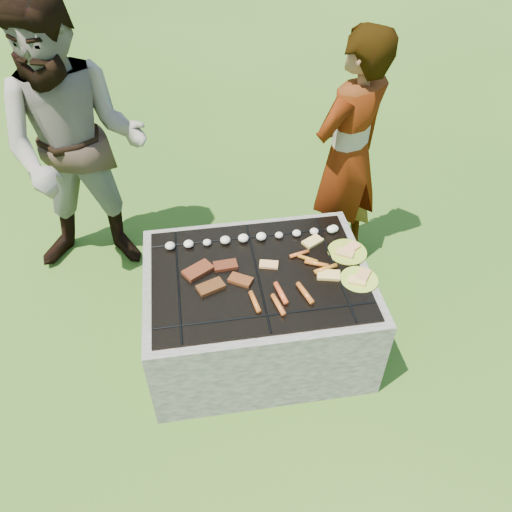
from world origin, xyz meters
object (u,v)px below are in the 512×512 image
Objects in this scene: fire_pit at (257,311)px; bystander at (77,148)px; plate_near at (359,279)px; plate_far at (347,252)px; cook at (348,156)px.

bystander is (-1.02, 0.96, 0.68)m from fire_pit.
plate_near reaches higher than fire_pit.
fire_pit is 1.55m from bystander.
fire_pit is at bearing -170.19° from plate_far.
fire_pit is 0.68× the size of bystander.
plate_far is (0.56, 0.10, 0.33)m from fire_pit.
fire_pit is 1.20m from cook.
plate_near is at bearing -28.82° from bystander.
plate_near is 0.95m from cook.
cook is (0.17, 0.67, 0.24)m from plate_far.
plate_far is at bearing 90.14° from plate_near.
plate_near is 1.95m from bystander.
plate_far is 0.14× the size of bystander.
bystander is at bearing 145.34° from plate_near.
fire_pit is 0.67m from plate_near.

